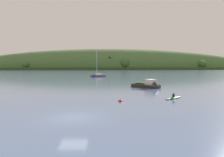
# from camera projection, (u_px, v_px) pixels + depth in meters

# --- Properties ---
(ground) EXTENTS (1400.00, 1400.00, 0.00)m
(ground) POSITION_uv_depth(u_px,v_px,m) (73.00, 117.00, 18.26)
(ground) COLOR slate
(far_shoreline_hill) EXTENTS (539.82, 102.30, 59.31)m
(far_shoreline_hill) POSITION_uv_depth(u_px,v_px,m) (118.00, 70.00, 290.67)
(far_shoreline_hill) COLOR #314A21
(far_shoreline_hill) RESTS_ON ground
(dockside_crane) EXTENTS (10.39, 12.48, 17.91)m
(dockside_crane) POSITION_uv_depth(u_px,v_px,m) (111.00, 63.00, 266.51)
(dockside_crane) COLOR #4C4C51
(dockside_crane) RESTS_ON ground
(sailboat_near_mooring) EXTENTS (7.31, 7.14, 12.94)m
(sailboat_near_mooring) POSITION_uv_depth(u_px,v_px,m) (97.00, 76.00, 88.86)
(sailboat_near_mooring) COLOR navy
(sailboat_near_mooring) RESTS_ON ground
(fishing_boat_moored) EXTENTS (6.31, 6.48, 4.03)m
(fishing_boat_moored) POSITION_uv_depth(u_px,v_px,m) (149.00, 86.00, 43.67)
(fishing_boat_moored) COLOR #232328
(fishing_boat_moored) RESTS_ON ground
(canoe_with_paddler) EXTENTS (3.52, 3.31, 1.02)m
(canoe_with_paddler) POSITION_uv_depth(u_px,v_px,m) (173.00, 98.00, 28.97)
(canoe_with_paddler) COLOR #33663D
(canoe_with_paddler) RESTS_ON ground
(mooring_buoy_foreground) EXTENTS (0.59, 0.59, 0.67)m
(mooring_buoy_foreground) POSITION_uv_depth(u_px,v_px,m) (120.00, 102.00, 26.44)
(mooring_buoy_foreground) COLOR red
(mooring_buoy_foreground) RESTS_ON ground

